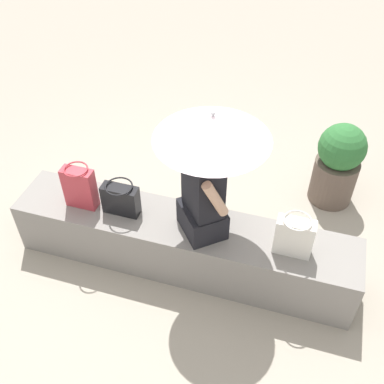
% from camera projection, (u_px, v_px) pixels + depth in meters
% --- Properties ---
extents(ground_plane, '(14.00, 14.00, 0.00)m').
position_uv_depth(ground_plane, '(183.00, 263.00, 3.79)').
color(ground_plane, '#9E9384').
extents(stone_bench, '(2.71, 0.49, 0.48)m').
position_uv_depth(stone_bench, '(183.00, 244.00, 3.63)').
color(stone_bench, gray).
rests_on(stone_bench, ground).
extents(person_seated, '(0.45, 0.49, 0.90)m').
position_uv_depth(person_seated, '(203.00, 191.00, 3.16)').
color(person_seated, black).
rests_on(person_seated, stone_bench).
extents(parasol, '(0.77, 0.77, 1.03)m').
position_uv_depth(parasol, '(213.00, 128.00, 2.81)').
color(parasol, '#B7B7BC').
rests_on(parasol, stone_bench).
extents(handbag_black, '(0.27, 0.20, 0.32)m').
position_uv_depth(handbag_black, '(294.00, 236.00, 3.16)').
color(handbag_black, silver).
rests_on(handbag_black, stone_bench).
extents(tote_bag_canvas, '(0.25, 0.19, 0.37)m').
position_uv_depth(tote_bag_canvas, '(80.00, 187.00, 3.49)').
color(tote_bag_canvas, '#B2333D').
rests_on(tote_bag_canvas, stone_bench).
extents(shoulder_bag_spare, '(0.28, 0.21, 0.27)m').
position_uv_depth(shoulder_bag_spare, '(121.00, 199.00, 3.47)').
color(shoulder_bag_spare, black).
rests_on(shoulder_bag_spare, stone_bench).
extents(planter_near, '(0.42, 0.42, 0.81)m').
position_uv_depth(planter_near, '(338.00, 164.00, 4.10)').
color(planter_near, brown).
rests_on(planter_near, ground).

